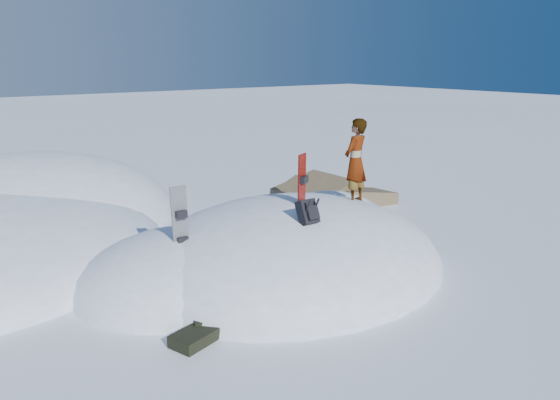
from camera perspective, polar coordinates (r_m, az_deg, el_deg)
ground at (r=11.86m, az=1.05°, el=-7.16°), size 120.00×120.00×0.00m
snow_mound at (r=11.94m, az=-0.32°, el=-7.00°), size 8.00×6.00×3.00m
rock_outcrop at (r=16.32m, az=4.76°, el=-1.00°), size 4.68×4.41×1.68m
snowboard_red at (r=11.20m, az=2.33°, el=0.60°), size 0.31×0.26×1.72m
snowboard_dark at (r=10.41m, az=-10.31°, el=-3.12°), size 0.32×0.20×1.71m
backpack at (r=10.29m, az=2.96°, el=-1.29°), size 0.36×0.47×0.56m
gear_pile at (r=9.06m, az=-8.80°, el=-13.77°), size 0.95×0.73×0.25m
person at (r=12.26m, az=7.89°, el=4.03°), size 0.80×0.64×1.90m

